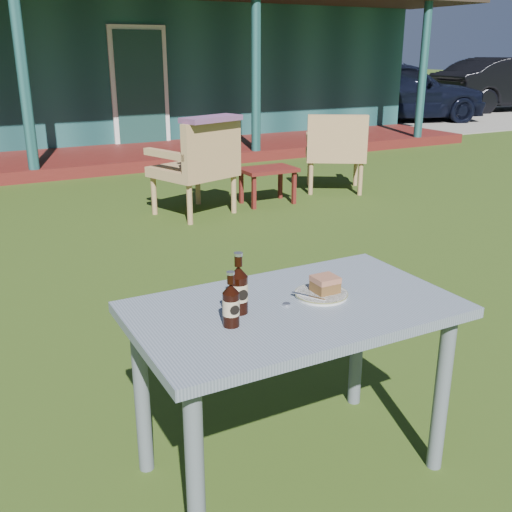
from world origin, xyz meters
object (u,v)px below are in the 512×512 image
car_far (508,84)px  plate (321,294)px  cake_slice (325,284)px  armchair_left (199,163)px  cola_bottle_far (231,304)px  cola_bottle_near (239,289)px  side_table (268,173)px  cafe_table (294,330)px  car_near (394,91)px  armchair_right (336,148)px

car_far → plate: bearing=134.4°
cake_slice → armchair_left: armchair_left is taller
cola_bottle_far → armchair_left: armchair_left is taller
cola_bottle_near → cola_bottle_far: bearing=-130.0°
plate → side_table: 4.39m
cafe_table → armchair_left: bearing=72.2°
car_near → cola_bottle_far: 13.20m
plate → cake_slice: bearing=8.4°
cake_slice → car_far: bearing=37.9°
armchair_left → armchair_right: armchair_left is taller
car_far → plate: 16.82m
side_table → plate: bearing=-116.5°
car_far → plate: car_far is taller
car_far → car_near: bearing=105.2°
armchair_left → armchair_right: size_ratio=1.04×
cafe_table → side_table: bearing=62.1°
cola_bottle_far → armchair_left: 4.17m
car_near → armchair_left: size_ratio=4.38×
cake_slice → armchair_left: size_ratio=0.10×
cake_slice → armchair_right: bearing=54.2°
cola_bottle_far → armchair_left: (1.51, 3.88, -0.26)m
cola_bottle_far → armchair_right: (3.37, 4.14, -0.28)m
cola_bottle_near → armchair_right: cola_bottle_near is taller
car_far → cola_bottle_near: bearing=133.7°
cola_bottle_near → car_near: bearing=47.2°
plate → armchair_right: 5.03m
plate → side_table: plate is taller
side_table → armchair_right: bearing=8.6°
cola_bottle_near → armchair_left: armchair_left is taller
car_near → cafe_table: (-8.68, -9.64, -0.10)m
plate → cola_bottle_near: bearing=177.9°
car_near → cafe_table: size_ratio=3.52×
cola_bottle_near → armchair_right: (3.30, 4.05, -0.29)m
armchair_right → car_near: bearing=44.8°
car_far → cola_bottle_far: car_far is taller
cola_bottle_far → side_table: cola_bottle_far is taller
cola_bottle_far → cafe_table: bearing=10.0°
plate → cola_bottle_near: cola_bottle_near is taller
cola_bottle_near → cola_bottle_far: 0.11m
cafe_table → cake_slice: bearing=9.4°
cake_slice → car_near: bearing=48.4°
car_far → cake_slice: size_ratio=47.50×
cafe_table → side_table: (2.08, 3.94, -0.28)m
car_near → armchair_right: (-5.60, -5.55, -0.20)m
plate → cola_bottle_near: 0.36m
car_near → plate: 12.86m
armchair_left → side_table: 0.88m
car_near → cake_slice: bearing=154.6°
side_table → armchair_left: bearing=-172.7°
car_far → cola_bottle_near: 17.09m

